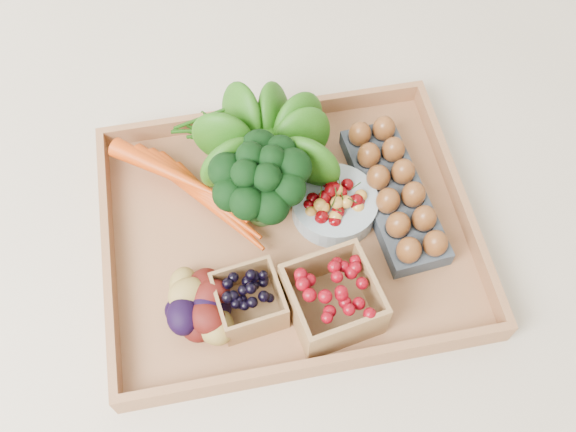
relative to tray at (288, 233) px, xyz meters
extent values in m
plane|color=beige|center=(0.00, 0.00, -0.01)|extent=(4.00, 4.00, 0.00)
cube|color=#A16B43|center=(0.00, 0.00, 0.00)|extent=(0.55, 0.45, 0.01)
sphere|color=#1A470B|center=(-0.01, 0.11, 0.08)|extent=(0.15, 0.15, 0.15)
cylinder|color=#8C9EA5|center=(0.08, 0.02, 0.02)|extent=(0.13, 0.13, 0.03)
cube|color=#3D444E|center=(0.17, 0.02, 0.02)|extent=(0.11, 0.27, 0.03)
cube|color=black|center=(-0.08, -0.12, 0.04)|extent=(0.10, 0.10, 0.06)
cube|color=#69040D|center=(0.04, -0.14, 0.05)|extent=(0.14, 0.14, 0.08)
camera|label=1|loc=(-0.09, -0.46, 0.87)|focal=40.00mm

